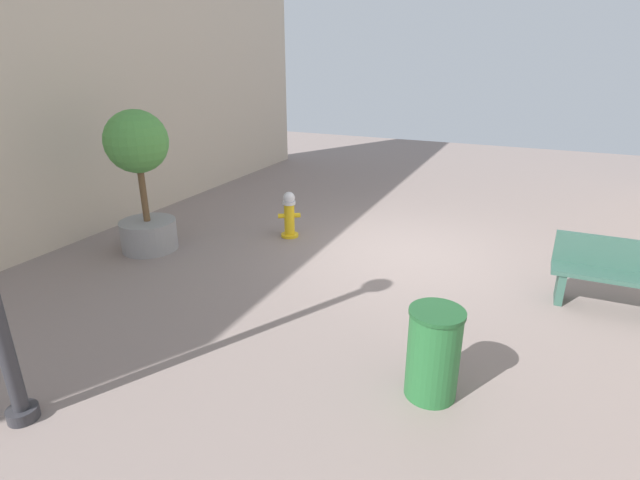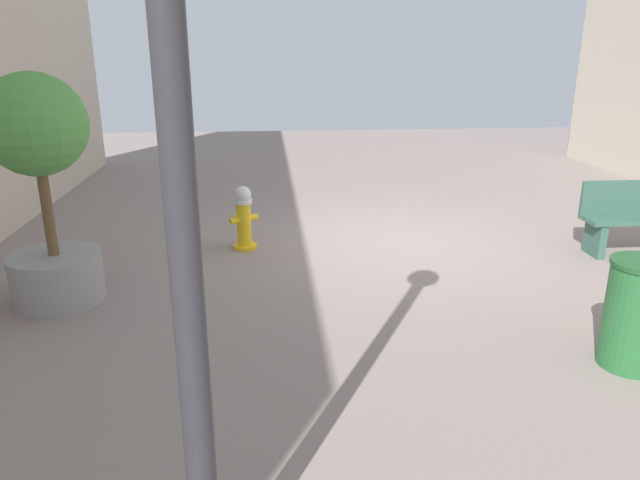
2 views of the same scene
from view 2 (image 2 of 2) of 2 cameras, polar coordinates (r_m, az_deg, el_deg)
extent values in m
plane|color=gray|center=(8.38, 7.96, -0.12)|extent=(23.40, 23.40, 0.00)
cylinder|color=gold|center=(8.08, -7.29, -0.60)|extent=(0.33, 0.33, 0.05)
cylinder|color=gold|center=(7.98, -7.38, 1.55)|extent=(0.19, 0.19, 0.58)
cylinder|color=silver|center=(7.90, -7.48, 3.78)|extent=(0.24, 0.24, 0.06)
sphere|color=silver|center=(7.87, -7.50, 4.42)|extent=(0.22, 0.22, 0.22)
cylinder|color=gold|center=(7.90, -8.29, 1.85)|extent=(0.16, 0.14, 0.09)
cylinder|color=gold|center=(8.03, -6.53, 2.20)|extent=(0.16, 0.14, 0.09)
cylinder|color=gold|center=(8.10, -7.95, 2.00)|extent=(0.17, 0.18, 0.11)
cube|color=#33594C|center=(8.49, 25.12, 0.12)|extent=(0.10, 0.40, 0.45)
cube|color=#33594C|center=(8.85, 28.45, 3.73)|extent=(1.56, 0.06, 0.44)
cylinder|color=gray|center=(6.90, -24.12, -3.35)|extent=(0.95, 0.95, 0.52)
cylinder|color=brown|center=(6.67, -24.98, 2.98)|extent=(0.11, 0.11, 1.05)
sphere|color=#4C9342|center=(6.53, -25.96, 10.04)|extent=(1.02, 1.02, 1.02)
cylinder|color=#2D2D33|center=(2.41, -13.22, 1.77)|extent=(0.14, 0.14, 3.65)
cylinder|color=#266633|center=(5.64, 28.33, -6.57)|extent=(0.51, 0.51, 0.91)
camera|label=1|loc=(3.74, 85.90, 10.91)|focal=27.04mm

